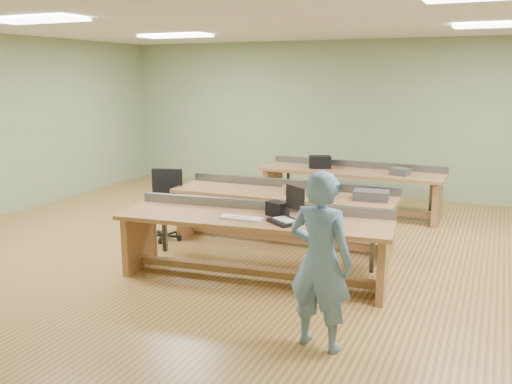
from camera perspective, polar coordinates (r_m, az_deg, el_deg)
floor at (r=7.40m, az=2.43°, el=-6.19°), size 10.00×10.00×0.00m
ceiling at (r=7.05m, az=2.66°, el=17.63°), size 10.00×10.00×0.00m
wall_back at (r=10.87m, az=10.47°, el=7.63°), size 10.00×0.04×3.00m
wall_front at (r=3.71m, az=-21.04°, el=-1.64°), size 10.00×0.04×3.00m
wall_left at (r=10.04m, az=-25.17°, el=6.32°), size 0.04×8.00×3.00m
fluor_panels at (r=7.04m, az=2.66°, el=17.39°), size 6.20×3.50×0.03m
workbench_front at (r=6.25m, az=-0.19°, el=-4.26°), size 3.21×1.22×0.86m
workbench_mid at (r=7.55m, az=2.91°, el=-1.38°), size 3.13×0.93×0.86m
workbench_back at (r=9.37m, az=9.97°, el=1.14°), size 3.08×0.87×0.86m
person at (r=4.67m, az=6.78°, el=-7.24°), size 0.62×0.44×1.58m
laptop_base at (r=5.93m, az=3.06°, el=-3.11°), size 0.43×0.42×0.04m
laptop_screen at (r=5.95m, az=4.15°, el=-0.65°), size 0.28×0.20×0.26m
keyboard at (r=6.07m, az=-1.57°, el=-2.78°), size 0.49×0.18×0.03m
trackball_mouse at (r=5.61m, az=8.31°, el=-4.02°), size 0.16×0.17×0.06m
camera_bag at (r=6.21m, az=2.26°, el=-1.79°), size 0.29×0.24×0.17m
task_chair at (r=7.97m, az=-9.58°, el=-2.25°), size 0.67×0.67×1.00m
parts_bin_teal at (r=7.36m, az=7.07°, el=0.21°), size 0.37×0.28×0.13m
parts_bin_grey at (r=7.17m, az=12.04°, el=-0.32°), size 0.48×0.34×0.12m
mug at (r=7.32m, az=3.65°, el=0.09°), size 0.13×0.13×0.09m
drinks_can at (r=7.36m, az=3.10°, el=0.27°), size 0.08×0.08×0.12m
storage_box_back at (r=9.48m, az=6.74°, el=3.17°), size 0.44×0.39×0.21m
tray_back at (r=9.03m, az=14.92°, el=2.08°), size 0.34×0.28×0.12m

